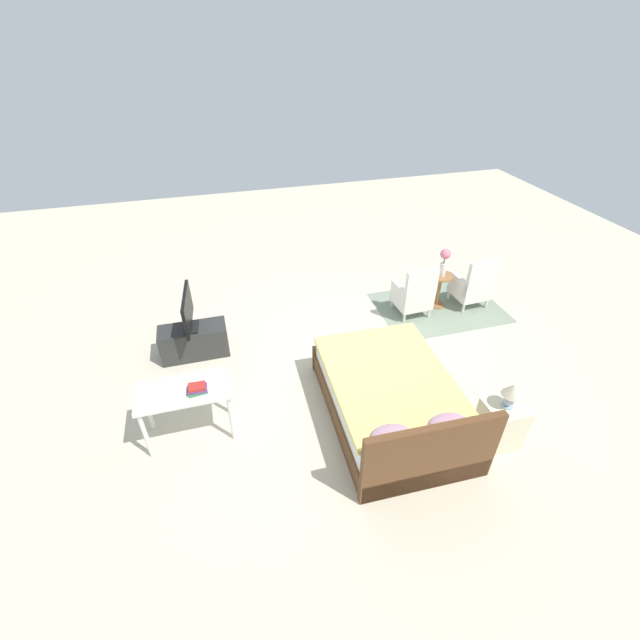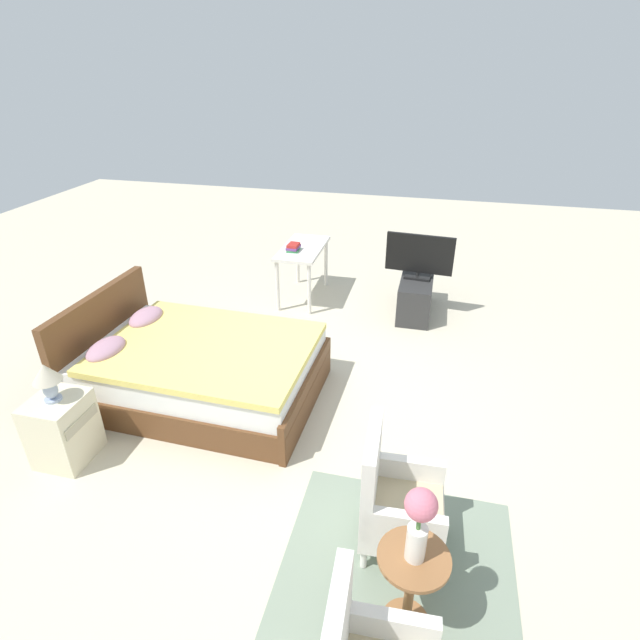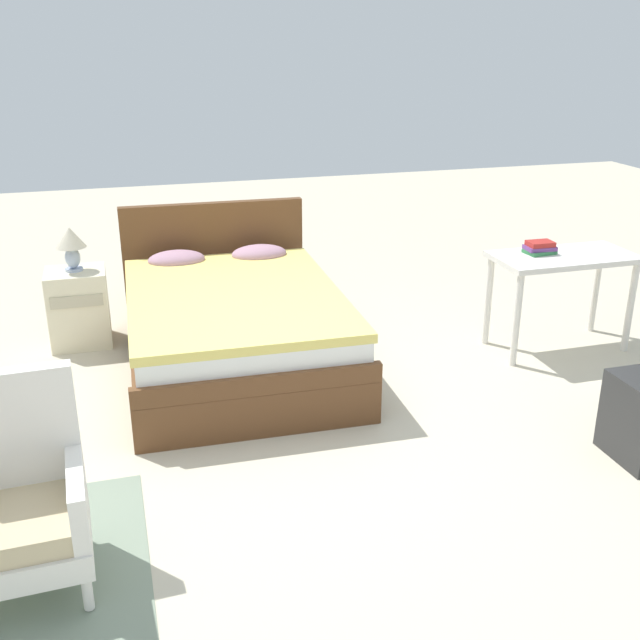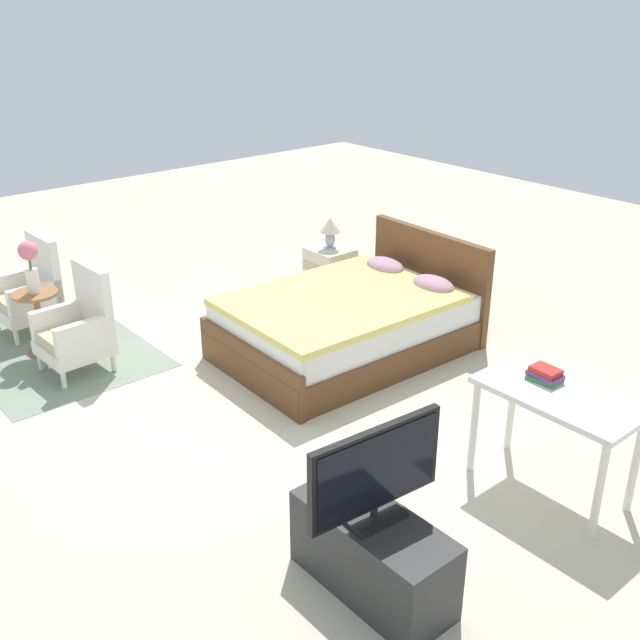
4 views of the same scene
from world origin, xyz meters
name	(u,v)px [view 2 (image 2 of 4)]	position (x,y,z in m)	size (l,w,h in m)	color
ground_plane	(315,396)	(0.00, 0.00, 0.00)	(16.00, 16.00, 0.00)	beige
floor_rug	(391,619)	(-2.03, -0.98, 0.00)	(2.10, 1.50, 0.01)	gray
bed	(197,368)	(-0.22, 1.11, 0.30)	(1.54, 2.23, 0.96)	brown
armchair_by_window_right	(395,502)	(-1.48, -0.92, 0.38)	(0.56, 0.56, 0.92)	white
side_table	(411,583)	(-2.03, -1.07, 0.37)	(0.40, 0.40, 0.60)	#936038
flower_vase	(419,519)	(-2.03, -1.07, 0.89)	(0.17, 0.17, 0.48)	silver
nightstand	(63,429)	(-1.29, 1.78, 0.29)	(0.44, 0.41, 0.58)	beige
table_lamp	(47,377)	(-1.29, 1.78, 0.80)	(0.22, 0.22, 0.33)	#9EADC6
tv_stand	(416,295)	(2.07, -0.82, 0.24)	(0.96, 0.40, 0.48)	#2D2D2D
tv_flatscreen	(419,256)	(2.07, -0.82, 0.77)	(0.23, 0.83, 0.56)	black
vanity_desk	(303,255)	(2.17, 0.71, 0.62)	(1.04, 0.52, 0.73)	silver
book_stack	(293,247)	(2.01, 0.78, 0.77)	(0.22, 0.17, 0.09)	#337A47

